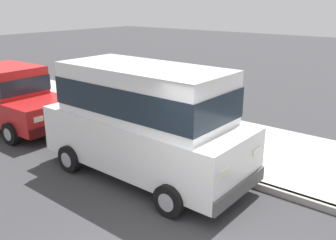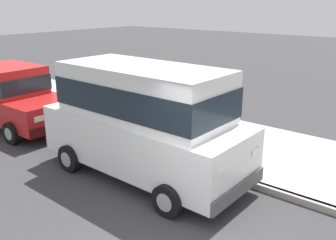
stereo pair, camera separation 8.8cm
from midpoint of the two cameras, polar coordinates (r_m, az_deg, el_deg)
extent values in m
cube|color=gray|center=(8.10, 14.96, -10.13)|extent=(0.16, 64.00, 0.14)
cube|color=#B7B5AD|center=(9.64, 19.45, -5.92)|extent=(3.60, 64.00, 0.14)
cube|color=white|center=(8.20, -3.46, -3.04)|extent=(1.96, 4.82, 1.10)
cube|color=white|center=(7.87, -3.61, 4.46)|extent=(1.72, 3.82, 1.10)
cube|color=#19232D|center=(7.89, -3.60, 3.88)|extent=(1.76, 3.86, 0.61)
cube|color=#505050|center=(7.11, 10.83, -10.44)|extent=(1.86, 0.22, 0.28)
cube|color=#505050|center=(10.00, -13.31, -2.07)|extent=(1.86, 0.22, 0.28)
cylinder|color=black|center=(8.29, 8.80, -7.11)|extent=(0.23, 0.64, 0.64)
cylinder|color=#9E9EA3|center=(8.29, 8.80, -7.11)|extent=(0.24, 0.36, 0.35)
cylinder|color=black|center=(6.90, 0.37, -12.36)|extent=(0.23, 0.64, 0.64)
cylinder|color=#9E9EA3|center=(6.90, 0.37, -12.36)|extent=(0.24, 0.36, 0.35)
cylinder|color=black|center=(10.00, -5.92, -2.51)|extent=(0.23, 0.64, 0.64)
cylinder|color=#9E9EA3|center=(10.00, -5.92, -2.51)|extent=(0.24, 0.36, 0.35)
cylinder|color=black|center=(8.88, -14.72, -5.75)|extent=(0.23, 0.64, 0.64)
cylinder|color=#9E9EA3|center=(8.88, -14.72, -5.75)|extent=(0.24, 0.36, 0.35)
cube|color=#EAEACC|center=(7.33, 13.56, -4.75)|extent=(0.28, 0.08, 0.14)
cube|color=#EAEACC|center=(6.38, 8.75, -8.00)|extent=(0.28, 0.08, 0.14)
cube|color=red|center=(12.53, -22.72, 2.21)|extent=(1.89, 4.53, 0.76)
cube|color=red|center=(12.44, -23.40, 5.83)|extent=(1.62, 2.13, 0.84)
cube|color=#19232D|center=(12.45, -23.36, 5.55)|extent=(1.66, 2.17, 0.46)
cube|color=#400A0A|center=(10.79, -16.69, -0.86)|extent=(1.77, 0.23, 0.28)
cylinder|color=black|center=(11.96, -15.43, 0.37)|extent=(0.23, 0.64, 0.64)
cylinder|color=#9E9EA3|center=(11.96, -15.43, 0.37)|extent=(0.25, 0.36, 0.35)
cylinder|color=black|center=(11.05, -22.85, -1.87)|extent=(0.23, 0.64, 0.64)
cylinder|color=#9E9EA3|center=(11.05, -22.85, -1.87)|extent=(0.25, 0.36, 0.35)
cylinder|color=black|center=(14.23, -22.26, 2.44)|extent=(0.23, 0.64, 0.64)
cylinder|color=#9E9EA3|center=(14.23, -22.26, 2.44)|extent=(0.25, 0.36, 0.35)
cube|color=#EAEACC|center=(10.98, -14.42, 1.60)|extent=(0.28, 0.09, 0.14)
cube|color=#EAEACC|center=(10.37, -19.24, 0.19)|extent=(0.28, 0.09, 0.14)
ellipsoid|color=tan|center=(11.83, 4.13, 1.31)|extent=(0.41, 0.48, 0.20)
cylinder|color=tan|center=(11.95, 4.77, 0.50)|extent=(0.05, 0.05, 0.18)
cylinder|color=tan|center=(11.83, 4.76, 0.33)|extent=(0.05, 0.05, 0.18)
cylinder|color=tan|center=(11.95, 3.46, 0.54)|extent=(0.05, 0.05, 0.18)
cylinder|color=tan|center=(11.83, 3.44, 0.37)|extent=(0.05, 0.05, 0.18)
sphere|color=tan|center=(11.81, 5.54, 1.69)|extent=(0.17, 0.17, 0.17)
ellipsoid|color=brown|center=(11.81, 5.98, 1.59)|extent=(0.12, 0.13, 0.06)
cone|color=tan|center=(11.83, 5.51, 2.16)|extent=(0.06, 0.06, 0.07)
cone|color=tan|center=(11.74, 5.51, 2.02)|extent=(0.06, 0.06, 0.07)
cylinder|color=tan|center=(11.82, 2.87, 1.62)|extent=(0.10, 0.12, 0.13)
cylinder|color=gold|center=(12.63, -14.45, 0.68)|extent=(0.24, 0.24, 0.06)
cylinder|color=gold|center=(12.55, -14.56, 2.01)|extent=(0.17, 0.17, 0.55)
sphere|color=gold|center=(12.47, -14.67, 3.40)|extent=(0.15, 0.15, 0.15)
cylinder|color=gold|center=(12.48, -15.00, 2.01)|extent=(0.10, 0.07, 0.07)
cylinder|color=gold|center=(12.61, -14.13, 2.25)|extent=(0.10, 0.07, 0.07)
camera|label=1|loc=(0.04, -89.74, 0.09)|focal=39.27mm
camera|label=2|loc=(0.04, 90.26, -0.09)|focal=39.27mm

